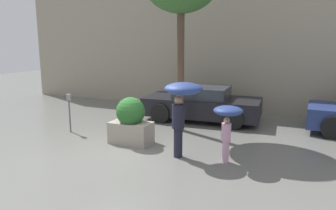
% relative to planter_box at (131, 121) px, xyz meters
% --- Properties ---
extents(ground_plane, '(40.00, 40.00, 0.00)m').
position_rel_planter_box_xyz_m(ground_plane, '(0.17, -0.86, -0.64)').
color(ground_plane, slate).
extents(building_facade, '(18.00, 0.30, 6.00)m').
position_rel_planter_box_xyz_m(building_facade, '(0.17, 5.64, 2.36)').
color(building_facade, '#9E937F').
rests_on(building_facade, ground).
extents(planter_box, '(1.19, 0.83, 1.34)m').
position_rel_planter_box_xyz_m(planter_box, '(0.00, 0.00, 0.00)').
color(planter_box, '#9E9384').
rests_on(planter_box, ground).
extents(person_adult, '(0.94, 0.94, 1.90)m').
position_rel_planter_box_xyz_m(person_adult, '(1.73, -0.43, 0.85)').
color(person_adult, '#1E1E2D').
rests_on(person_adult, ground).
extents(person_child, '(0.69, 0.69, 1.42)m').
position_rel_planter_box_xyz_m(person_child, '(2.90, -0.45, 0.48)').
color(person_child, '#D199B7').
rests_on(person_child, ground).
extents(parked_car_near, '(4.28, 2.28, 1.25)m').
position_rel_planter_box_xyz_m(parked_car_near, '(0.99, 3.45, -0.04)').
color(parked_car_near, black).
rests_on(parked_car_near, ground).
extents(parking_meter, '(0.14, 0.14, 1.24)m').
position_rel_planter_box_xyz_m(parking_meter, '(-2.38, 0.20, 0.25)').
color(parking_meter, '#595B60').
rests_on(parking_meter, ground).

